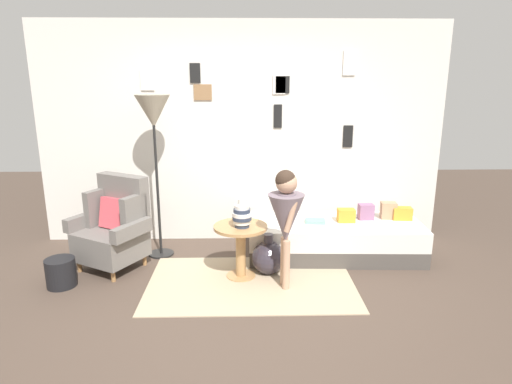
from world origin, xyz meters
name	(u,v)px	position (x,y,z in m)	size (l,w,h in m)	color
ground_plane	(241,319)	(0.00, 0.00, 0.00)	(12.00, 12.00, 0.00)	#4C3D33
gallery_wall	(242,134)	(0.00, 1.95, 1.30)	(4.80, 0.12, 2.60)	silver
rug	(251,283)	(0.09, 0.65, 0.01)	(2.01, 1.24, 0.01)	tan
armchair	(115,227)	(-1.33, 1.10, 0.44)	(0.90, 0.83, 0.97)	#9E7042
daybed	(334,238)	(1.04, 1.34, 0.20)	(1.93, 0.87, 0.40)	#4C4742
pillow_head	(402,213)	(1.82, 1.40, 0.47)	(0.21, 0.12, 0.14)	orange
pillow_mid	(388,210)	(1.67, 1.44, 0.49)	(0.17, 0.12, 0.19)	tan
pillow_back	(366,212)	(1.41, 1.42, 0.49)	(0.16, 0.12, 0.17)	gray
pillow_extra	(346,215)	(1.16, 1.33, 0.47)	(0.19, 0.12, 0.15)	orange
side_table	(241,241)	(-0.01, 0.80, 0.39)	(0.53, 0.53, 0.55)	tan
vase_striped	(242,215)	(0.01, 0.76, 0.67)	(0.19, 0.19, 0.28)	#2D384C
floor_lamp	(153,118)	(-0.92, 1.40, 1.54)	(0.37, 0.37, 1.79)	black
person_child	(286,214)	(0.42, 0.57, 0.74)	(0.34, 0.34, 1.16)	tan
book_on_daybed	(315,221)	(0.82, 1.31, 0.42)	(0.22, 0.16, 0.03)	#719F94
demijohn_near	(268,257)	(0.28, 0.88, 0.18)	(0.34, 0.34, 0.43)	#332D38
magazine_basket	(61,273)	(-1.74, 0.64, 0.14)	(0.28, 0.28, 0.28)	black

